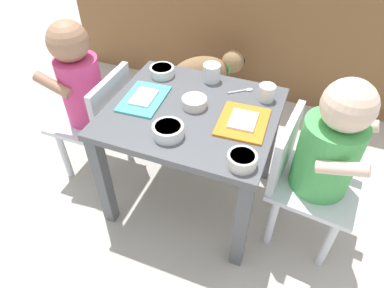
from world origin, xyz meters
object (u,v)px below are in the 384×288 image
Objects in this scene: food_tray_right at (243,122)px; seated_child_left at (84,88)px; cereal_bowl_right_side at (242,160)px; spoon_by_left_tray at (243,91)px; dog at (205,74)px; cereal_bowl_left_side at (168,130)px; food_tray_left at (144,98)px; veggie_bowl_far at (162,71)px; seated_child_right at (326,151)px; water_cup_right at (266,93)px; dining_table at (192,128)px; water_cup_left at (211,74)px; veggie_bowl_near at (196,102)px.

seated_child_left is at bearing 178.86° from food_tray_right.
cereal_bowl_right_side reaches higher than spoon_by_left_tray.
cereal_bowl_left_side is (0.14, -0.77, 0.25)m from dog.
food_tray_left is at bearing 180.00° from food_tray_right.
veggie_bowl_far is at bearing -93.65° from dog.
seated_child_right is at bearing -2.58° from food_tray_right.
cereal_bowl_left_side is (-0.25, -0.31, -0.00)m from water_cup_right.
seated_child_right is 0.29m from water_cup_right.
dining_table is 0.20m from food_tray_right.
seated_child_right is 7.99× the size of spoon_by_left_tray.
veggie_bowl_far reaches higher than food_tray_left.
food_tray_left and food_tray_right have the same top height.
water_cup_right reaches higher than veggie_bowl_far.
spoon_by_left_tray is (0.30, -0.44, 0.24)m from dog.
water_cup_left is (0.18, 0.21, 0.02)m from food_tray_left.
spoon_by_left_tray is (0.32, 0.18, -0.00)m from food_tray_left.
spoon_by_left_tray is (0.14, -0.03, -0.03)m from water_cup_left.
cereal_bowl_right_side is at bearing -40.85° from veggie_bowl_far.
spoon_by_left_tray is at bearing 167.14° from water_cup_right.
food_tray_left is 0.28m from water_cup_left.
seated_child_right is 0.68m from veggie_bowl_far.
food_tray_right is at bearing -1.87° from dining_table.
veggie_bowl_far is (-0.20, 0.15, 0.00)m from veggie_bowl_near.
veggie_bowl_near is at bearing 1.96° from seated_child_left.
cereal_bowl_left_side is (-0.02, -0.15, 0.10)m from dining_table.
seated_child_right is 0.46m from veggie_bowl_near.
food_tray_left is at bearing -130.39° from water_cup_left.
food_tray_left is 2.06× the size of cereal_bowl_left_side.
seated_child_right is at bearing 38.09° from cereal_bowl_right_side.
cereal_bowl_right_side is at bearing -16.46° from seated_child_left.
cereal_bowl_left_side reaches higher than dog.
water_cup_left is (0.16, -0.41, 0.26)m from dog.
dining_table is at bearing 1.87° from food_tray_left.
veggie_bowl_near is at bearing -130.12° from spoon_by_left_tray.
food_tray_right is at bearing -1.14° from seated_child_left.
veggie_bowl_far is (-0.65, 0.19, 0.04)m from seated_child_right.
water_cup_left is at bearing 167.79° from spoon_by_left_tray.
dog is 6.31× the size of water_cup_right.
dog is 0.66m from veggie_bowl_near.
spoon_by_left_tray is at bearing 29.87° from food_tray_left.
seated_child_right is at bearing -36.96° from water_cup_right.
spoon_by_left_tray is (0.33, 0.01, -0.02)m from veggie_bowl_far.
dining_table is 6.75× the size of spoon_by_left_tray.
water_cup_left is 0.19m from veggie_bowl_far.
cereal_bowl_right_side is 0.39m from spoon_by_left_tray.
veggie_bowl_far is (-0.19, -0.04, -0.01)m from water_cup_left.
veggie_bowl_far is at bearing 93.14° from food_tray_left.
food_tray_left is 0.37m from food_tray_right.
veggie_bowl_far is (-0.01, 0.18, 0.01)m from food_tray_left.
cereal_bowl_right_side is at bearing -141.91° from seated_child_right.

